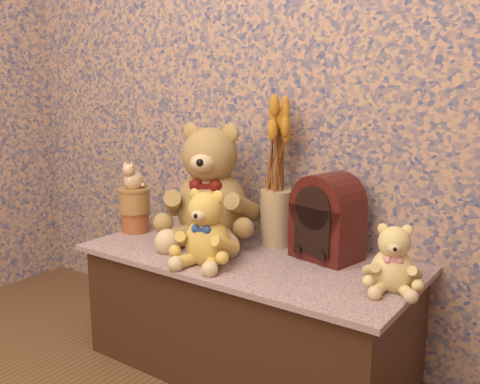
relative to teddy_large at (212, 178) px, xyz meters
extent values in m
cube|color=#3A4877|center=(0.23, 0.20, 0.61)|extent=(3.00, 0.10, 2.60)
cube|color=#35496D|center=(0.23, -0.08, -0.47)|extent=(1.21, 0.58, 0.44)
cylinder|color=tan|center=(0.25, 0.08, -0.14)|extent=(0.14, 0.14, 0.21)
cylinder|color=#AD7532|center=(-0.32, -0.10, -0.20)|extent=(0.14, 0.14, 0.08)
cylinder|color=tan|center=(-0.32, -0.10, -0.11)|extent=(0.14, 0.14, 0.10)
camera|label=1|loc=(1.27, -1.58, 0.37)|focal=39.81mm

